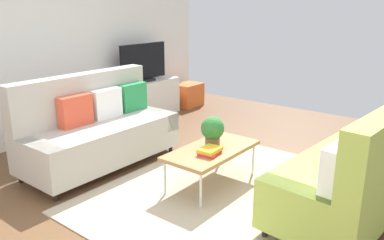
{
  "coord_description": "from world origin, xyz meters",
  "views": [
    {
      "loc": [
        -3.0,
        -2.26,
        1.89
      ],
      "look_at": [
        0.28,
        0.34,
        0.65
      ],
      "focal_mm": 36.25,
      "sensor_mm": 36.0,
      "label": 1
    }
  ],
  "objects": [
    {
      "name": "storage_trunk",
      "position": [
        2.71,
        2.36,
        0.22
      ],
      "size": [
        0.52,
        0.4,
        0.44
      ],
      "primitive_type": "cube",
      "color": "orange",
      "rests_on": "ground_plane"
    },
    {
      "name": "coffee_table",
      "position": [
        0.18,
        -0.01,
        0.39
      ],
      "size": [
        1.1,
        0.56,
        0.42
      ],
      "color": "#9E7042",
      "rests_on": "ground_plane"
    },
    {
      "name": "tv_console",
      "position": [
        1.61,
        2.46,
        0.32
      ],
      "size": [
        1.4,
        0.44,
        0.64
      ],
      "primitive_type": "cube",
      "color": "silver",
      "rests_on": "ground_plane"
    },
    {
      "name": "area_rug",
      "position": [
        0.13,
        -0.21,
        0.01
      ],
      "size": [
        2.9,
        2.2,
        0.01
      ],
      "primitive_type": "cube",
      "color": "tan",
      "rests_on": "ground_plane"
    },
    {
      "name": "ground_plane",
      "position": [
        0.0,
        0.0,
        0.0
      ],
      "size": [
        7.68,
        7.68,
        0.0
      ],
      "primitive_type": "plane",
      "color": "brown"
    },
    {
      "name": "couch_beige",
      "position": [
        -0.21,
        1.41,
        0.45
      ],
      "size": [
        1.9,
        0.84,
        1.1
      ],
      "rotation": [
        0.0,
        0.0,
        3.14
      ],
      "color": "#B2ADA3",
      "rests_on": "ground_plane"
    },
    {
      "name": "table_book_1",
      "position": [
        0.03,
        -0.09,
        0.47
      ],
      "size": [
        0.25,
        0.2,
        0.04
      ],
      "primitive_type": "cube",
      "rotation": [
        0.0,
        0.0,
        0.07
      ],
      "color": "gold",
      "rests_on": "table_book_0"
    },
    {
      "name": "bottle_0",
      "position": [
        1.39,
        2.42,
        0.75
      ],
      "size": [
        0.04,
        0.04,
        0.23
      ],
      "primitive_type": "cylinder",
      "color": "red",
      "rests_on": "tv_console"
    },
    {
      "name": "table_book_0",
      "position": [
        0.03,
        -0.09,
        0.44
      ],
      "size": [
        0.27,
        0.23,
        0.03
      ],
      "primitive_type": "cube",
      "rotation": [
        0.0,
        0.0,
        0.23
      ],
      "color": "red",
      "rests_on": "coffee_table"
    },
    {
      "name": "vase_0",
      "position": [
        1.03,
        2.51,
        0.73
      ],
      "size": [
        0.12,
        0.12,
        0.18
      ],
      "primitive_type": "cylinder",
      "color": "#4C72B2",
      "rests_on": "tv_console"
    },
    {
      "name": "potted_plant",
      "position": [
        0.24,
        0.03,
        0.6
      ],
      "size": [
        0.25,
        0.25,
        0.33
      ],
      "color": "brown",
      "rests_on": "coffee_table"
    },
    {
      "name": "tv",
      "position": [
        1.61,
        2.44,
        0.95
      ],
      "size": [
        1.0,
        0.2,
        0.64
      ],
      "color": "black",
      "rests_on": "tv_console"
    },
    {
      "name": "vase_1",
      "position": [
        1.21,
        2.51,
        0.74
      ],
      "size": [
        0.12,
        0.12,
        0.2
      ],
      "primitive_type": "cylinder",
      "color": "#B24C4C",
      "rests_on": "tv_console"
    },
    {
      "name": "wall_far",
      "position": [
        0.0,
        2.8,
        1.45
      ],
      "size": [
        6.4,
        0.12,
        2.9
      ],
      "primitive_type": "cube",
      "color": "white",
      "rests_on": "ground_plane"
    },
    {
      "name": "couch_green",
      "position": [
        0.45,
        -1.43,
        0.45
      ],
      "size": [
        1.96,
        0.98,
        1.1
      ],
      "rotation": [
        0.0,
        0.0,
        -0.08
      ],
      "color": "#A3BC4C",
      "rests_on": "ground_plane"
    }
  ]
}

